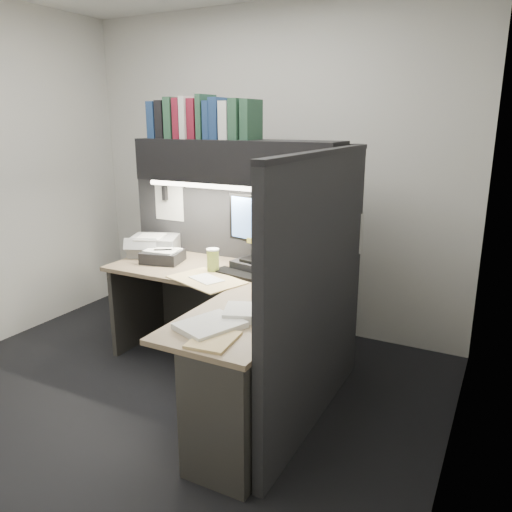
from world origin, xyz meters
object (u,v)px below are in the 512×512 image
(monitor, at_px, (258,242))
(printer, at_px, (155,245))
(desk, at_px, (220,346))
(notebook_stack, at_px, (163,256))
(overhead_shelf, at_px, (236,161))
(telephone, at_px, (296,269))
(keyboard, at_px, (240,274))
(coffee_cup, at_px, (213,261))

(monitor, relative_size, printer, 1.49)
(printer, bearing_deg, desk, -57.83)
(printer, bearing_deg, monitor, -26.18)
(notebook_stack, bearing_deg, overhead_shelf, 19.99)
(printer, xyz_separation_m, notebook_stack, (0.20, -0.16, -0.03))
(telephone, bearing_deg, printer, -175.49)
(overhead_shelf, distance_m, notebook_stack, 0.93)
(telephone, distance_m, printer, 1.24)
(printer, distance_m, notebook_stack, 0.26)
(monitor, xyz_separation_m, keyboard, (-0.07, -0.15, -0.21))
(overhead_shelf, distance_m, printer, 1.02)
(monitor, distance_m, coffee_cup, 0.35)
(keyboard, relative_size, coffee_cup, 2.58)
(desk, relative_size, printer, 4.64)
(monitor, bearing_deg, coffee_cup, -139.02)
(keyboard, relative_size, notebook_stack, 1.44)
(telephone, relative_size, printer, 0.65)
(monitor, xyz_separation_m, coffee_cup, (-0.28, -0.16, -0.14))
(overhead_shelf, bearing_deg, coffee_cup, -104.56)
(printer, bearing_deg, coffee_cup, -39.93)
(telephone, bearing_deg, coffee_cup, -155.25)
(monitor, distance_m, keyboard, 0.26)
(telephone, distance_m, coffee_cup, 0.59)
(telephone, bearing_deg, keyboard, -145.59)
(overhead_shelf, distance_m, coffee_cup, 0.73)
(telephone, relative_size, notebook_stack, 0.83)
(coffee_cup, bearing_deg, desk, -54.60)
(monitor, xyz_separation_m, notebook_stack, (-0.76, -0.11, -0.17))
(telephone, distance_m, notebook_stack, 1.05)
(overhead_shelf, height_order, notebook_stack, overhead_shelf)
(monitor, relative_size, telephone, 2.28)
(desk, bearing_deg, notebook_stack, 146.76)
(desk, bearing_deg, keyboard, 105.74)
(keyboard, height_order, coffee_cup, coffee_cup)
(desk, distance_m, telephone, 0.81)
(desk, distance_m, coffee_cup, 0.73)
(desk, relative_size, coffee_cup, 10.53)
(desk, xyz_separation_m, notebook_stack, (-0.85, 0.55, 0.33))
(coffee_cup, distance_m, printer, 0.71)
(telephone, xyz_separation_m, notebook_stack, (-1.03, -0.16, -0.00))
(keyboard, height_order, printer, printer)
(telephone, relative_size, coffee_cup, 1.49)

